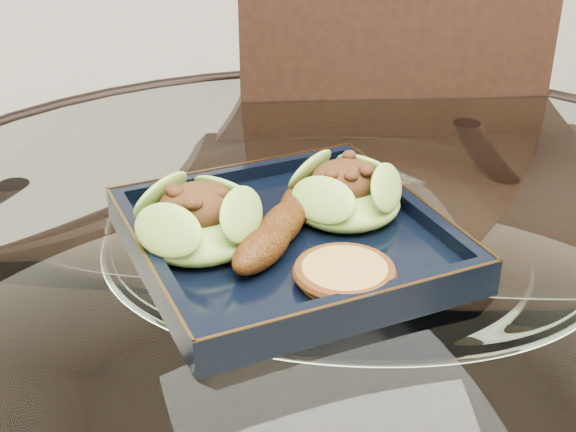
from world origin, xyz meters
name	(u,v)px	position (x,y,z in m)	size (l,w,h in m)	color
dining_table	(343,406)	(0.00, 0.00, 0.60)	(1.13, 1.13, 0.77)	white
dining_chair	(401,252)	(0.20, 0.28, 0.58)	(0.55, 0.55, 1.04)	black
navy_plate	(288,245)	(-0.04, 0.04, 0.77)	(0.27, 0.27, 0.02)	black
lettuce_wrap_left	(199,224)	(-0.12, 0.05, 0.80)	(0.11, 0.11, 0.04)	#57902A
lettuce_wrap_right	(345,196)	(0.02, 0.06, 0.80)	(0.11, 0.11, 0.04)	#5A8F29
roasted_plantain	(282,224)	(-0.05, 0.03, 0.80)	(0.16, 0.03, 0.03)	#5A2B09
crumb_patty	(344,274)	(-0.03, -0.05, 0.79)	(0.08, 0.08, 0.01)	#C28C40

